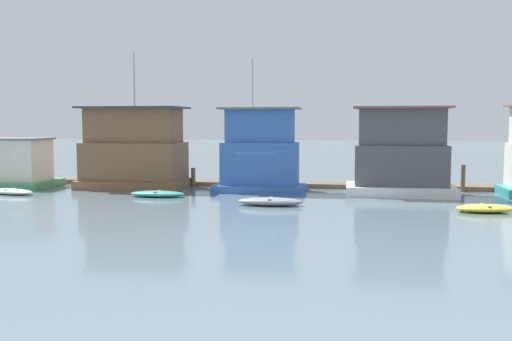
# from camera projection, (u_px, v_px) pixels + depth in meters

# --- Properties ---
(ground_plane) EXTENTS (200.00, 200.00, 0.00)m
(ground_plane) POSITION_uv_depth(u_px,v_px,m) (259.00, 191.00, 36.16)
(ground_plane) COLOR slate
(dock_walkway) EXTENTS (51.00, 1.91, 0.30)m
(dock_walkway) POSITION_uv_depth(u_px,v_px,m) (266.00, 184.00, 38.98)
(dock_walkway) COLOR brown
(dock_walkway) RESTS_ON ground_plane
(houseboat_green) EXTENTS (6.10, 3.86, 3.32)m
(houseboat_green) POSITION_uv_depth(u_px,v_px,m) (9.00, 164.00, 38.35)
(houseboat_green) COLOR #4C9360
(houseboat_green) RESTS_ON ground_plane
(houseboat_brown) EXTENTS (6.97, 4.14, 8.94)m
(houseboat_brown) POSITION_uv_depth(u_px,v_px,m) (134.00, 151.00, 37.71)
(houseboat_brown) COLOR brown
(houseboat_brown) RESTS_ON ground_plane
(houseboat_blue) EXTENTS (5.69, 3.33, 8.34)m
(houseboat_blue) POSITION_uv_depth(u_px,v_px,m) (260.00, 155.00, 35.90)
(houseboat_blue) COLOR #3866B7
(houseboat_blue) RESTS_ON ground_plane
(houseboat_white) EXTENTS (6.38, 3.91, 5.30)m
(houseboat_white) POSITION_uv_depth(u_px,v_px,m) (400.00, 155.00, 34.23)
(houseboat_white) COLOR white
(houseboat_white) RESTS_ON ground_plane
(dinghy_white) EXTENTS (3.50, 1.68, 0.35)m
(dinghy_white) POSITION_uv_depth(u_px,v_px,m) (10.00, 191.00, 34.53)
(dinghy_white) COLOR white
(dinghy_white) RESTS_ON ground_plane
(dinghy_teal) EXTENTS (3.28, 1.26, 0.37)m
(dinghy_teal) POSITION_uv_depth(u_px,v_px,m) (157.00, 194.00, 33.34)
(dinghy_teal) COLOR teal
(dinghy_teal) RESTS_ON ground_plane
(dinghy_grey) EXTENTS (3.47, 1.22, 0.44)m
(dinghy_grey) POSITION_uv_depth(u_px,v_px,m) (270.00, 202.00, 29.87)
(dinghy_grey) COLOR gray
(dinghy_grey) RESTS_ON ground_plane
(dinghy_yellow) EXTENTS (3.02, 1.72, 0.39)m
(dinghy_yellow) POSITION_uv_depth(u_px,v_px,m) (486.00, 208.00, 27.71)
(dinghy_yellow) COLOR yellow
(dinghy_yellow) RESTS_ON ground_plane
(mooring_post_near_left) EXTENTS (0.27, 0.27, 1.71)m
(mooring_post_near_left) POSITION_uv_depth(u_px,v_px,m) (463.00, 178.00, 35.61)
(mooring_post_near_left) COLOR brown
(mooring_post_near_left) RESTS_ON ground_plane
(mooring_post_near_right) EXTENTS (0.29, 0.29, 1.28)m
(mooring_post_near_right) POSITION_uv_depth(u_px,v_px,m) (193.00, 177.00, 38.55)
(mooring_post_near_right) COLOR brown
(mooring_post_near_right) RESTS_ON ground_plane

